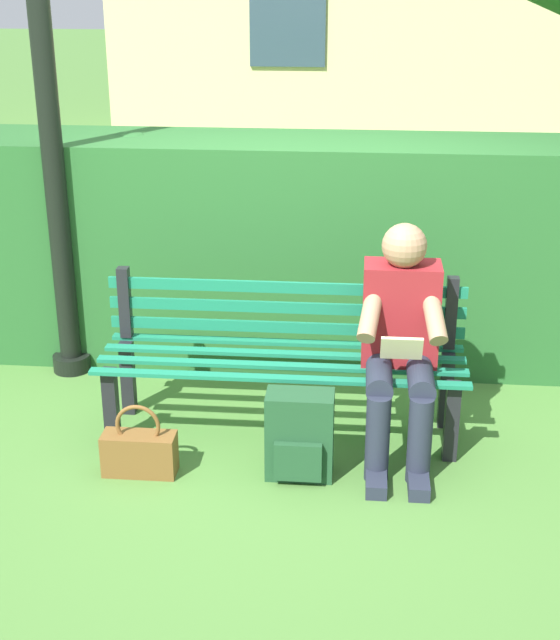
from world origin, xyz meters
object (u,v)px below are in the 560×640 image
at_px(lamp_post, 45,80).
at_px(park_bench, 283,353).
at_px(handbag, 139,451).
at_px(backpack, 300,436).
at_px(person_seated, 401,338).

bearing_deg(lamp_post, park_bench, 155.60).
height_order(park_bench, handbag, park_bench).
distance_m(park_bench, handbag, 0.90).
distance_m(park_bench, lamp_post, 1.98).
bearing_deg(backpack, lamp_post, -36.36).
bearing_deg(handbag, backpack, -175.92).
height_order(park_bench, backpack, park_bench).
relative_size(person_seated, lamp_post, 0.36).
bearing_deg(backpack, handbag, 4.08).
height_order(park_bench, lamp_post, lamp_post).
height_order(backpack, lamp_post, lamp_post).
bearing_deg(lamp_post, backpack, 143.64).
bearing_deg(backpack, person_seated, -148.04).
height_order(handbag, lamp_post, lamp_post).
bearing_deg(person_seated, handbag, 15.66).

